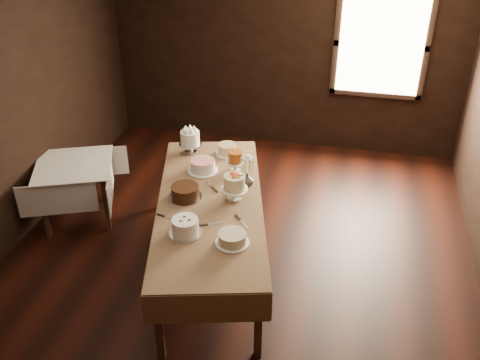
# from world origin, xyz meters

# --- Properties ---
(floor) EXTENTS (5.00, 6.00, 0.01)m
(floor) POSITION_xyz_m (0.00, 0.00, 0.00)
(floor) COLOR black
(floor) RESTS_ON ground
(wall_back) EXTENTS (5.00, 0.02, 2.80)m
(wall_back) POSITION_xyz_m (0.00, 3.00, 1.40)
(wall_back) COLOR black
(wall_back) RESTS_ON ground
(window) EXTENTS (1.10, 0.05, 1.30)m
(window) POSITION_xyz_m (1.30, 2.94, 1.60)
(window) COLOR #FFEABF
(window) RESTS_ON wall_back
(display_table) EXTENTS (1.66, 2.81, 0.82)m
(display_table) POSITION_xyz_m (-0.25, -0.06, 0.75)
(display_table) COLOR #3E2517
(display_table) RESTS_ON ground
(side_table) EXTENTS (1.12, 1.12, 0.72)m
(side_table) POSITION_xyz_m (-2.03, 0.48, 0.64)
(side_table) COLOR #3E2517
(side_table) RESTS_ON ground
(cake_meringue) EXTENTS (0.26, 0.26, 0.28)m
(cake_meringue) POSITION_xyz_m (-0.75, 0.90, 0.94)
(cake_meringue) COLOR silver
(cake_meringue) RESTS_ON display_table
(cake_speckled) EXTENTS (0.26, 0.26, 0.12)m
(cake_speckled) POSITION_xyz_m (-0.32, 0.95, 0.87)
(cake_speckled) COLOR white
(cake_speckled) RESTS_ON display_table
(cake_lattice) EXTENTS (0.33, 0.33, 0.12)m
(cake_lattice) POSITION_xyz_m (-0.49, 0.51, 0.87)
(cake_lattice) COLOR white
(cake_lattice) RESTS_ON display_table
(cake_caramel) EXTENTS (0.21, 0.21, 0.25)m
(cake_caramel) POSITION_xyz_m (-0.14, 0.60, 0.92)
(cake_caramel) COLOR white
(cake_caramel) RESTS_ON display_table
(cake_chocolate) EXTENTS (0.37, 0.37, 0.13)m
(cake_chocolate) POSITION_xyz_m (-0.51, -0.04, 0.88)
(cake_chocolate) COLOR silver
(cake_chocolate) RESTS_ON display_table
(cake_flowers) EXTENTS (0.28, 0.28, 0.28)m
(cake_flowers) POSITION_xyz_m (-0.02, 0.05, 0.94)
(cake_flowers) COLOR white
(cake_flowers) RESTS_ON display_table
(cake_swirl) EXTENTS (0.31, 0.31, 0.15)m
(cake_swirl) POSITION_xyz_m (-0.32, -0.62, 0.89)
(cake_swirl) COLOR silver
(cake_swirl) RESTS_ON display_table
(cake_cream) EXTENTS (0.35, 0.35, 0.11)m
(cake_cream) POSITION_xyz_m (0.13, -0.66, 0.87)
(cake_cream) COLOR white
(cake_cream) RESTS_ON display_table
(cake_server_a) EXTENTS (0.22, 0.14, 0.01)m
(cake_server_a) POSITION_xyz_m (-0.09, -0.41, 0.82)
(cake_server_a) COLOR silver
(cake_server_a) RESTS_ON display_table
(cake_server_b) EXTENTS (0.18, 0.20, 0.01)m
(cake_server_b) POSITION_xyz_m (0.16, -0.35, 0.82)
(cake_server_b) COLOR silver
(cake_server_b) RESTS_ON display_table
(cake_server_c) EXTENTS (0.18, 0.19, 0.01)m
(cake_server_c) POSITION_xyz_m (-0.33, 0.24, 0.82)
(cake_server_c) COLOR silver
(cake_server_c) RESTS_ON display_table
(cake_server_d) EXTENTS (0.08, 0.24, 0.01)m
(cake_server_d) POSITION_xyz_m (-0.10, 0.33, 0.82)
(cake_server_d) COLOR silver
(cake_server_d) RESTS_ON display_table
(cake_server_e) EXTENTS (0.24, 0.08, 0.01)m
(cake_server_e) POSITION_xyz_m (-0.52, -0.42, 0.82)
(cake_server_e) COLOR silver
(cake_server_e) RESTS_ON display_table
(flower_vase) EXTENTS (0.15, 0.15, 0.14)m
(flower_vase) POSITION_xyz_m (0.05, 0.32, 0.89)
(flower_vase) COLOR #2D2823
(flower_vase) RESTS_ON display_table
(flower_bouquet) EXTENTS (0.14, 0.14, 0.20)m
(flower_bouquet) POSITION_xyz_m (0.05, 0.32, 1.08)
(flower_bouquet) COLOR white
(flower_bouquet) RESTS_ON flower_vase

